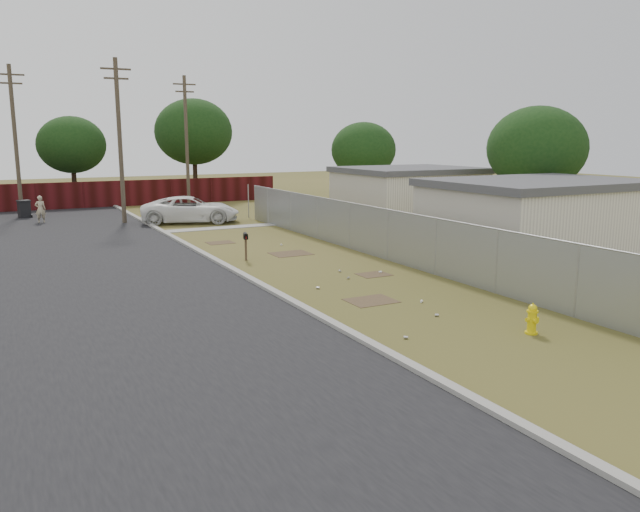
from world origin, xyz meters
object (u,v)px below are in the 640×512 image
fire_hydrant (532,319)px  trash_bin (24,209)px  mailbox (246,239)px  pedestrian (40,209)px  pickup_truck (190,210)px

fire_hydrant → trash_bin: trash_bin is taller
fire_hydrant → trash_bin: bearing=107.9°
mailbox → fire_hydrant: bearing=-76.6°
mailbox → pedestrian: (-6.32, 15.68, -0.10)m
fire_hydrant → mailbox: bearing=103.4°
pickup_truck → trash_bin: (-8.23, 6.83, -0.21)m
mailbox → pedestrian: 16.91m
fire_hydrant → trash_bin: 32.22m
pedestrian → fire_hydrant: bearing=113.4°
fire_hydrant → pickup_truck: pickup_truck is taller
pedestrian → trash_bin: 3.06m
mailbox → trash_bin: (-7.04, 18.65, -0.33)m
pickup_truck → trash_bin: bearing=68.6°
fire_hydrant → pickup_truck: (-1.67, 23.83, 0.39)m
trash_bin → fire_hydrant: bearing=-72.1°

